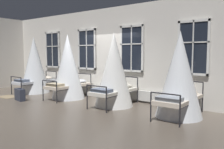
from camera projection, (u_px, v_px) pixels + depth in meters
ground at (91, 101)px, 8.42m from camera, size 21.40×21.40×0.00m
back_wall_with_windows at (109, 53)px, 9.12m from camera, size 11.70×0.10×3.51m
window_bank at (107, 72)px, 9.09m from camera, size 7.59×0.10×2.69m
cot_first at (34, 66)px, 10.25m from camera, size 1.29×1.84×2.47m
cot_second at (68, 67)px, 8.92m from camera, size 1.29×1.83×2.49m
cot_third at (114, 71)px, 7.63m from camera, size 1.29×1.83×2.43m
cot_fourth at (179, 76)px, 6.29m from camera, size 1.29×1.84×2.36m
rug_first at (8, 97)px, 9.30m from camera, size 0.81×0.58×0.01m
suitcase_dark at (20, 95)px, 8.57m from camera, size 0.59×0.31×0.47m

